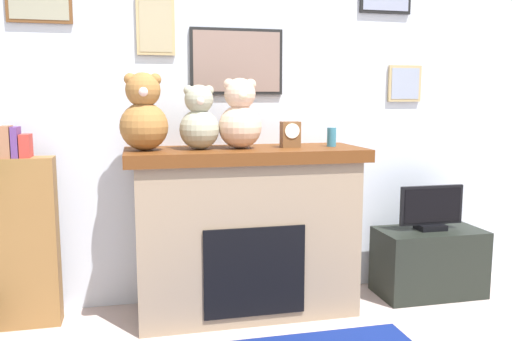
% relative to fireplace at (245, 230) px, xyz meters
% --- Properties ---
extents(back_wall, '(5.20, 0.15, 2.60)m').
position_rel_fireplace_xyz_m(back_wall, '(-0.06, 0.34, 0.75)').
color(back_wall, silver).
rests_on(back_wall, ground_plane).
extents(fireplace, '(1.55, 0.62, 1.11)m').
position_rel_fireplace_xyz_m(fireplace, '(0.00, 0.00, 0.00)').
color(fireplace, '#8F775E').
rests_on(fireplace, ground_plane).
extents(bookshelf, '(0.38, 0.16, 1.27)m').
position_rel_fireplace_xyz_m(bookshelf, '(-1.39, 0.08, 0.02)').
color(bookshelf, brown).
rests_on(bookshelf, ground_plane).
extents(tv_stand, '(0.76, 0.40, 0.49)m').
position_rel_fireplace_xyz_m(tv_stand, '(1.37, -0.02, -0.32)').
color(tv_stand, black).
rests_on(tv_stand, ground_plane).
extents(television, '(0.48, 0.14, 0.32)m').
position_rel_fireplace_xyz_m(television, '(1.37, -0.02, 0.08)').
color(television, black).
rests_on(television, tv_stand).
extents(candle_jar, '(0.06, 0.06, 0.13)m').
position_rel_fireplace_xyz_m(candle_jar, '(0.59, -0.02, 0.61)').
color(candle_jar, teal).
rests_on(candle_jar, fireplace).
extents(mantel_clock, '(0.12, 0.09, 0.17)m').
position_rel_fireplace_xyz_m(mantel_clock, '(0.30, -0.02, 0.64)').
color(mantel_clock, brown).
rests_on(mantel_clock, fireplace).
extents(teddy_bear_cream, '(0.30, 0.30, 0.48)m').
position_rel_fireplace_xyz_m(teddy_bear_cream, '(-0.64, -0.02, 0.77)').
color(teddy_bear_cream, olive).
rests_on(teddy_bear_cream, fireplace).
extents(teddy_bear_tan, '(0.25, 0.25, 0.41)m').
position_rel_fireplace_xyz_m(teddy_bear_tan, '(-0.30, -0.02, 0.73)').
color(teddy_bear_tan, '#9A9B84').
rests_on(teddy_bear_tan, fireplace).
extents(teddy_bear_brown, '(0.28, 0.28, 0.45)m').
position_rel_fireplace_xyz_m(teddy_bear_brown, '(-0.04, -0.02, 0.75)').
color(teddy_bear_brown, '#D2AB90').
rests_on(teddy_bear_brown, fireplace).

